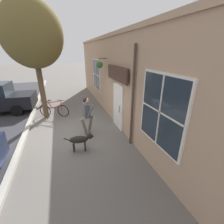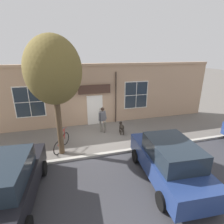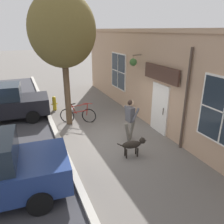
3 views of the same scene
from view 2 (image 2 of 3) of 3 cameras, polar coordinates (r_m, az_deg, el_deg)
The scene contains 10 objects.
ground_plane at distance 10.82m, azimuth -3.78°, elevation -8.16°, with size 90.00×90.00×0.00m, color #66605B.
curb_and_road at distance 6.36m, azimuth 9.02°, elevation -31.61°, with size 10.10×28.00×0.12m.
storefront_facade at distance 12.27m, azimuth -6.32°, elevation 5.64°, with size 0.95×18.00×4.23m.
pedestrian_walking at distance 11.05m, azimuth -3.09°, elevation -1.81°, with size 0.61×0.55×1.69m.
dog_on_leash at distance 11.14m, azimuth 3.14°, elevation -4.74°, with size 1.08×0.38×0.69m.
street_tree_by_curb at distance 8.31m, azimuth -18.37°, elevation 12.21°, with size 2.78×2.50×5.69m.
leaning_bicycle at distance 9.80m, azimuth -16.09°, elevation -9.48°, with size 1.58×0.82×1.00m.
parked_car_nearest_curb at distance 7.02m, azimuth -31.41°, elevation -19.30°, with size 4.42×2.18×1.75m.
parked_car_mid_block at distance 7.46m, azimuth 18.07°, elevation -14.85°, with size 4.42×2.18×1.75m.
fire_hydrant at distance 9.49m, azimuth -29.82°, elevation -12.28°, with size 0.34×0.20×0.77m.
Camera 2 is at (9.47, -1.88, 4.90)m, focal length 28.00 mm.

